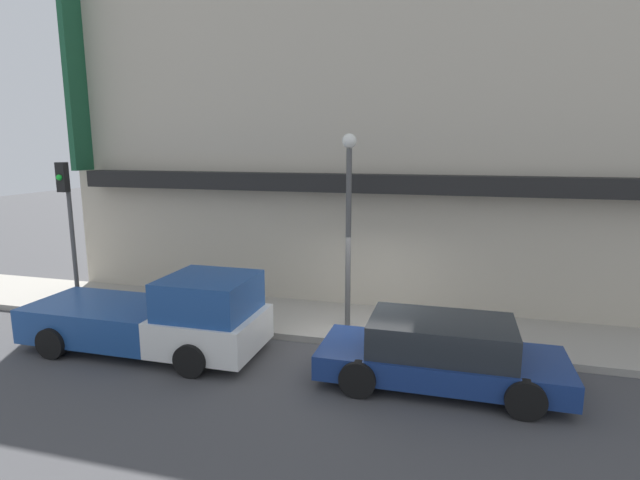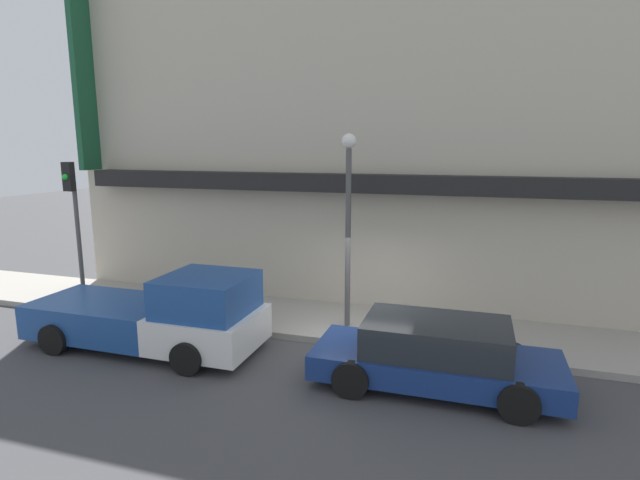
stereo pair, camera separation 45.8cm
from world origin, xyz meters
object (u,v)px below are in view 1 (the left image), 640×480
pickup_truck (160,317)px  street_lamp (349,206)px  fire_hydrant (233,307)px  parked_car (441,353)px  traffic_light (68,211)px

pickup_truck → street_lamp: size_ratio=1.16×
pickup_truck → fire_hydrant: pickup_truck is taller
pickup_truck → parked_car: 6.38m
pickup_truck → street_lamp: bearing=29.0°
parked_car → traffic_light: 10.57m
fire_hydrant → street_lamp: bearing=6.1°
pickup_truck → parked_car: pickup_truck is taller
traffic_light → street_lamp: bearing=5.6°
fire_hydrant → traffic_light: traffic_light is taller
fire_hydrant → street_lamp: size_ratio=0.14×
street_lamp → traffic_light: bearing=-174.4°
parked_car → street_lamp: size_ratio=0.99×
parked_car → traffic_light: traffic_light is taller
pickup_truck → fire_hydrant: bearing=64.7°
traffic_light → parked_car: bearing=-9.2°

